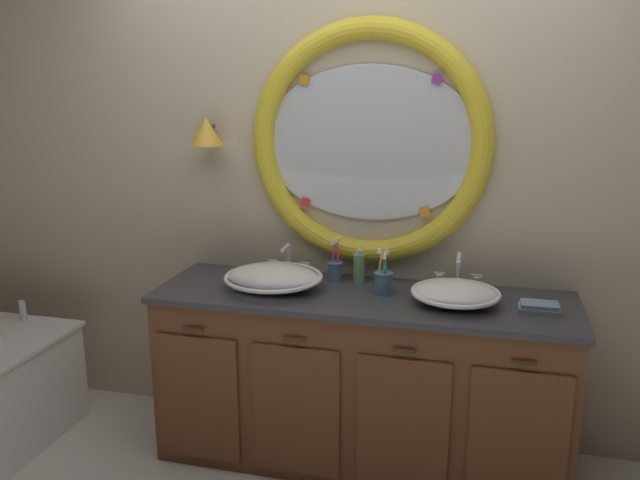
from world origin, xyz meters
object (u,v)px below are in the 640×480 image
(sink_basin_right, at_px, (455,293))
(folded_hand_towel, at_px, (539,307))
(toothbrush_holder_left, at_px, (335,270))
(toothbrush_holder_right, at_px, (383,281))
(sink_basin_left, at_px, (274,277))
(soap_dispenser, at_px, (359,267))

(sink_basin_right, bearing_deg, folded_hand_towel, 0.47)
(toothbrush_holder_left, bearing_deg, folded_hand_towel, -11.62)
(sink_basin_right, relative_size, toothbrush_holder_right, 1.82)
(sink_basin_left, height_order, toothbrush_holder_left, toothbrush_holder_left)
(soap_dispenser, bearing_deg, sink_basin_right, -23.44)
(soap_dispenser, xyz_separation_m, folded_hand_towel, (0.83, -0.20, -0.06))
(folded_hand_towel, bearing_deg, soap_dispenser, 166.28)
(toothbrush_holder_right, relative_size, folded_hand_towel, 1.26)
(folded_hand_towel, bearing_deg, toothbrush_holder_left, 168.38)
(toothbrush_holder_left, distance_m, toothbrush_holder_right, 0.30)
(soap_dispenser, relative_size, folded_hand_towel, 0.99)
(toothbrush_holder_left, height_order, toothbrush_holder_right, toothbrush_holder_left)
(folded_hand_towel, bearing_deg, sink_basin_left, -179.86)
(sink_basin_right, xyz_separation_m, toothbrush_holder_right, (-0.33, 0.06, 0.01))
(sink_basin_left, height_order, folded_hand_towel, sink_basin_left)
(sink_basin_right, distance_m, toothbrush_holder_right, 0.34)
(toothbrush_holder_right, bearing_deg, soap_dispenser, 134.37)
(sink_basin_right, xyz_separation_m, toothbrush_holder_left, (-0.60, 0.20, 0.00))
(soap_dispenser, bearing_deg, toothbrush_holder_right, -45.63)
(toothbrush_holder_left, xyz_separation_m, soap_dispenser, (0.12, 0.01, 0.02))
(toothbrush_holder_left, bearing_deg, sink_basin_right, -18.45)
(sink_basin_left, relative_size, toothbrush_holder_right, 2.16)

